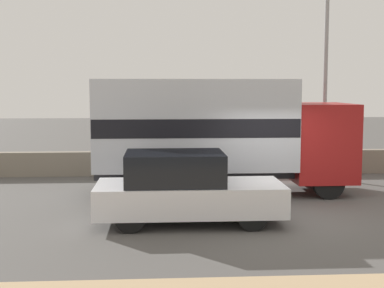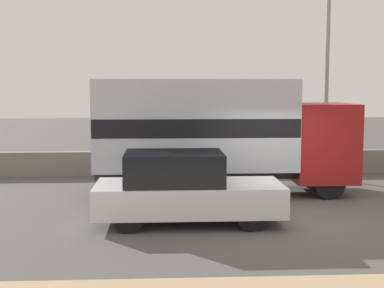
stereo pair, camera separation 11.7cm
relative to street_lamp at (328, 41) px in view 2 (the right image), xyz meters
name	(u,v)px [view 2 (the right image)]	position (x,y,z in m)	size (l,w,h in m)	color
ground_plane	(285,216)	(-2.47, -5.08, -4.50)	(80.00, 80.00, 0.00)	#514F4C
stone_wall_backdrop	(245,162)	(-2.47, 1.04, -4.08)	(60.00, 0.35, 0.83)	gray
street_lamp	(328,41)	(0.00, 0.00, 0.00)	(0.56, 0.28, 7.87)	gray
box_truck	(216,130)	(-3.83, -2.26, -2.68)	(7.21, 2.38, 3.23)	maroon
car_hatchback	(184,189)	(-4.87, -5.53, -3.72)	(4.15, 1.74, 1.59)	silver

